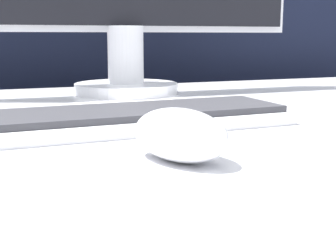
% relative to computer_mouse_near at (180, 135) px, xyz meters
% --- Properties ---
extents(partition_panel, '(5.00, 0.03, 1.02)m').
position_rel_computer_mouse_near_xyz_m(partition_panel, '(0.03, 0.79, -0.28)').
color(partition_panel, black).
rests_on(partition_panel, ground_plane).
extents(computer_mouse_near, '(0.10, 0.12, 0.05)m').
position_rel_computer_mouse_near_xyz_m(computer_mouse_near, '(0.00, 0.00, 0.00)').
color(computer_mouse_near, white).
rests_on(computer_mouse_near, desk).
extents(keyboard, '(0.37, 0.14, 0.02)m').
position_rel_computer_mouse_near_xyz_m(keyboard, '(0.02, 0.16, -0.01)').
color(keyboard, white).
rests_on(keyboard, desk).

